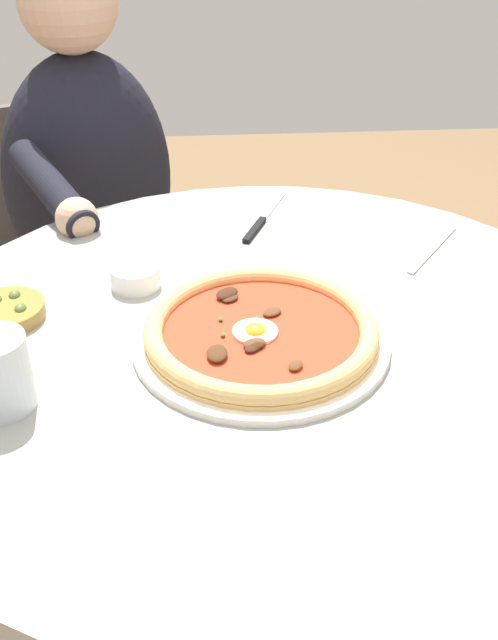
{
  "coord_description": "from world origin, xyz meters",
  "views": [
    {
      "loc": [
        0.8,
        -0.09,
        1.29
      ],
      "look_at": [
        -0.01,
        -0.03,
        0.77
      ],
      "focal_mm": 41.65,
      "sensor_mm": 36.0,
      "label": 1
    }
  ],
  "objects_px": {
    "steak_knife": "(259,223)",
    "cafe_chair_diner": "(80,246)",
    "ramekin_capers": "(135,275)",
    "fork_utensil": "(433,249)",
    "olive_pan": "(5,310)",
    "dining_table": "(271,433)",
    "pizza_on_plate": "(261,333)",
    "diner_person": "(100,270)"
  },
  "relations": [
    {
      "from": "diner_person",
      "to": "cafe_chair_diner",
      "type": "distance_m",
      "value": 0.14
    },
    {
      "from": "steak_knife",
      "to": "fork_utensil",
      "type": "relative_size",
      "value": 1.31
    },
    {
      "from": "dining_table",
      "to": "olive_pan",
      "type": "distance_m",
      "value": 0.4
    },
    {
      "from": "dining_table",
      "to": "pizza_on_plate",
      "type": "relative_size",
      "value": 2.99
    },
    {
      "from": "dining_table",
      "to": "diner_person",
      "type": "xyz_separation_m",
      "value": [
        -0.65,
        -0.31,
        -0.08
      ]
    },
    {
      "from": "pizza_on_plate",
      "to": "olive_pan",
      "type": "xyz_separation_m",
      "value": [
        -0.09,
        -0.33,
        -0.01
      ]
    },
    {
      "from": "steak_knife",
      "to": "olive_pan",
      "type": "distance_m",
      "value": 0.45
    },
    {
      "from": "ramekin_capers",
      "to": "fork_utensil",
      "type": "xyz_separation_m",
      "value": [
        -0.08,
        0.46,
        -0.01
      ]
    },
    {
      "from": "fork_utensil",
      "to": "cafe_chair_diner",
      "type": "height_order",
      "value": "cafe_chair_diner"
    },
    {
      "from": "steak_knife",
      "to": "olive_pan",
      "type": "relative_size",
      "value": 1.63
    },
    {
      "from": "ramekin_capers",
      "to": "cafe_chair_diner",
      "type": "distance_m",
      "value": 0.73
    },
    {
      "from": "pizza_on_plate",
      "to": "steak_knife",
      "type": "relative_size",
      "value": 1.63
    },
    {
      "from": "dining_table",
      "to": "pizza_on_plate",
      "type": "bearing_deg",
      "value": -35.51
    },
    {
      "from": "steak_knife",
      "to": "cafe_chair_diner",
      "type": "xyz_separation_m",
      "value": [
        -0.46,
        -0.38,
        -0.27
      ]
    },
    {
      "from": "diner_person",
      "to": "pizza_on_plate",
      "type": "bearing_deg",
      "value": 23.33
    },
    {
      "from": "ramekin_capers",
      "to": "cafe_chair_diner",
      "type": "xyz_separation_m",
      "value": [
        -0.65,
        -0.19,
        -0.28
      ]
    },
    {
      "from": "pizza_on_plate",
      "to": "steak_knife",
      "type": "bearing_deg",
      "value": 175.41
    },
    {
      "from": "pizza_on_plate",
      "to": "ramekin_capers",
      "type": "distance_m",
      "value": 0.23
    },
    {
      "from": "ramekin_capers",
      "to": "olive_pan",
      "type": "height_order",
      "value": "olive_pan"
    },
    {
      "from": "steak_knife",
      "to": "ramekin_capers",
      "type": "distance_m",
      "value": 0.27
    },
    {
      "from": "dining_table",
      "to": "olive_pan",
      "type": "relative_size",
      "value": 7.94
    },
    {
      "from": "dining_table",
      "to": "fork_utensil",
      "type": "xyz_separation_m",
      "value": [
        -0.21,
        0.27,
        0.18
      ]
    },
    {
      "from": "dining_table",
      "to": "diner_person",
      "type": "bearing_deg",
      "value": -154.58
    },
    {
      "from": "ramekin_capers",
      "to": "fork_utensil",
      "type": "relative_size",
      "value": 0.47
    },
    {
      "from": "ramekin_capers",
      "to": "diner_person",
      "type": "xyz_separation_m",
      "value": [
        -0.52,
        -0.13,
        -0.27
      ]
    },
    {
      "from": "ramekin_capers",
      "to": "steak_knife",
      "type": "bearing_deg",
      "value": 134.15
    },
    {
      "from": "cafe_chair_diner",
      "to": "olive_pan",
      "type": "bearing_deg",
      "value": 1.42
    },
    {
      "from": "pizza_on_plate",
      "to": "diner_person",
      "type": "distance_m",
      "value": 0.79
    },
    {
      "from": "pizza_on_plate",
      "to": "olive_pan",
      "type": "height_order",
      "value": "olive_pan"
    },
    {
      "from": "pizza_on_plate",
      "to": "steak_knife",
      "type": "xyz_separation_m",
      "value": [
        -0.35,
        0.03,
        -0.01
      ]
    },
    {
      "from": "ramekin_capers",
      "to": "fork_utensil",
      "type": "distance_m",
      "value": 0.46
    },
    {
      "from": "diner_person",
      "to": "steak_knife",
      "type": "bearing_deg",
      "value": 44.01
    },
    {
      "from": "dining_table",
      "to": "steak_knife",
      "type": "relative_size",
      "value": 4.88
    },
    {
      "from": "pizza_on_plate",
      "to": "steak_knife",
      "type": "distance_m",
      "value": 0.35
    },
    {
      "from": "fork_utensil",
      "to": "cafe_chair_diner",
      "type": "distance_m",
      "value": 0.9
    },
    {
      "from": "dining_table",
      "to": "steak_knife",
      "type": "distance_m",
      "value": 0.37
    },
    {
      "from": "fork_utensil",
      "to": "diner_person",
      "type": "height_order",
      "value": "diner_person"
    },
    {
      "from": "ramekin_capers",
      "to": "diner_person",
      "type": "height_order",
      "value": "diner_person"
    },
    {
      "from": "dining_table",
      "to": "steak_knife",
      "type": "xyz_separation_m",
      "value": [
        -0.32,
        0.01,
        0.18
      ]
    },
    {
      "from": "dining_table",
      "to": "cafe_chair_diner",
      "type": "relative_size",
      "value": 1.21
    },
    {
      "from": "ramekin_capers",
      "to": "olive_pan",
      "type": "xyz_separation_m",
      "value": [
        0.07,
        -0.17,
        -0.01
      ]
    },
    {
      "from": "fork_utensil",
      "to": "pizza_on_plate",
      "type": "bearing_deg",
      "value": -50.95
    }
  ]
}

